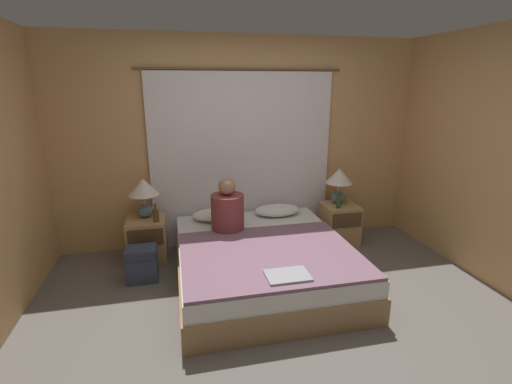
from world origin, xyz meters
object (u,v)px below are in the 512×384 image
Objects in this scene: lamp_right at (339,180)px; beer_bottle_on_left_stand at (156,215)px; laptop_on_bed at (288,275)px; backpack_on_floor at (142,262)px; pillow_right at (277,210)px; person_left_in_bed at (227,210)px; nightstand_left at (147,240)px; lamp_left at (144,191)px; beer_bottle_on_right_stand at (339,201)px; bed at (262,262)px; pillow_left at (216,215)px; nightstand_right at (339,223)px.

lamp_right is 2.21× the size of beer_bottle_on_left_stand.
laptop_on_bed reaches higher than backpack_on_floor.
pillow_right is 0.94× the size of person_left_in_bed.
lamp_right is at bearing 53.47° from laptop_on_bed.
nightstand_left reaches higher than backpack_on_floor.
beer_bottle_on_right_stand is (2.26, -0.18, -0.22)m from lamp_left.
backpack_on_floor is (-1.20, 0.26, 0.00)m from bed.
nightstand_left is 0.56m from lamp_left.
person_left_in_bed is at bearing -15.19° from beer_bottle_on_left_stand.
bed is at bearing -151.15° from beer_bottle_on_right_stand.
lamp_right is 0.80× the size of pillow_right.
bed is 9.83× the size of beer_bottle_on_left_stand.
beer_bottle_on_left_stand is 1.74m from laptop_on_bed.
bed is 1.26m from beer_bottle_on_left_stand.
beer_bottle_on_left_stand is at bearing -41.67° from nightstand_left.
person_left_in_bed is (-1.46, -0.39, -0.16)m from lamp_right.
lamp_right is at bearing 12.56° from backpack_on_floor.
lamp_left reaches higher than laptop_on_bed.
lamp_right is (2.34, 0.00, 0.00)m from lamp_left.
pillow_left is at bearing 173.17° from beer_bottle_on_right_stand.
person_left_in_bed is at bearing -167.92° from nightstand_right.
bed is 0.90m from pillow_right.
beer_bottle_on_right_stand is at bearing -4.63° from lamp_left.
lamp_right is 1.24× the size of backpack_on_floor.
laptop_on_bed is (-1.14, -1.46, 0.20)m from nightstand_right.
person_left_in_bed is (-0.66, -0.38, 0.18)m from pillow_right.
laptop_on_bed is (0.03, -0.76, 0.25)m from bed.
lamp_left is at bearing 123.46° from beer_bottle_on_left_stand.
nightstand_left is 0.90× the size of pillow_left.
pillow_right is at bearing 175.13° from nightstand_right.
pillow_left reaches higher than backpack_on_floor.
lamp_left is 2.28m from beer_bottle_on_right_stand.
bed is at bearing -64.37° from pillow_left.
nightstand_right is at bearing 12.08° from person_left_in_bed.
person_left_in_bed is 1.65× the size of backpack_on_floor.
backpack_on_floor is at bearing -94.46° from nightstand_left.
lamp_left is at bearing 175.37° from beer_bottle_on_right_stand.
beer_bottle_on_right_stand reaches higher than pillow_left.
bed is at bearing -29.86° from beer_bottle_on_left_stand.
nightstand_right is 1.56m from pillow_left.
nightstand_right is at bearing -4.87° from pillow_right.
nightstand_right is 1.54m from person_left_in_bed.
nightstand_right is 2.32× the size of beer_bottle_on_right_stand.
laptop_on_bed is at bearing -126.53° from lamp_right.
nightstand_left is 1.13× the size of lamp_left.
pillow_right is (1.54, 0.07, 0.22)m from nightstand_left.
nightstand_right is at bearing -90.00° from lamp_right.
beer_bottle_on_right_stand reaches higher than bed.
beer_bottle_on_right_stand is (2.26, -0.11, 0.33)m from nightstand_left.
beer_bottle_on_right_stand is at bearing -2.72° from nightstand_left.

